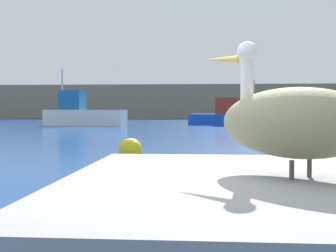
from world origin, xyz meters
TOP-DOWN VIEW (x-y plane):
  - hillside_backdrop at (0.00, 66.75)m, footprint 140.00×11.27m
  - pier_dock at (1.38, -0.60)m, footprint 2.92×2.80m
  - pelican at (1.37, -0.59)m, footprint 1.18×1.26m
  - fishing_boat_white at (-8.74, 31.01)m, footprint 6.74×2.54m
  - fishing_boat_blue at (3.29, 33.49)m, footprint 7.05×3.44m
  - mooring_buoy at (-0.88, 6.83)m, footprint 0.57×0.57m

SIDE VIEW (x-z plane):
  - mooring_buoy at x=-0.88m, z-range 0.00..0.57m
  - pier_dock at x=1.38m, z-range 0.00..0.81m
  - fishing_boat_blue at x=3.29m, z-range -1.11..2.66m
  - fishing_boat_white at x=-8.74m, z-range -1.35..3.30m
  - pelican at x=1.37m, z-range 0.71..1.62m
  - hillside_backdrop at x=0.00m, z-range 0.00..5.20m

